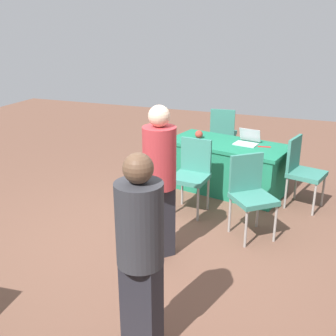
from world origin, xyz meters
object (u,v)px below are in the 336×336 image
at_px(table_foreground, 227,166).
at_px(yarn_ball, 199,134).
at_px(person_presenter, 160,176).
at_px(scissors_red, 264,147).
at_px(laptop_silver, 247,141).
at_px(chair_by_pillar, 251,191).
at_px(person_attendee_standing, 140,249).
at_px(chair_tucked_right, 223,131).
at_px(chair_aisle, 302,168).
at_px(chair_near_front, 192,171).

height_order(table_foreground, yarn_ball, yarn_ball).
distance_m(person_presenter, scissors_red, 2.18).
bearing_deg(person_presenter, laptop_silver, -149.65).
bearing_deg(chair_by_pillar, yarn_ball, -93.11).
height_order(person_presenter, person_attendee_standing, person_presenter).
bearing_deg(chair_tucked_right, person_attendee_standing, -89.43).
xyz_separation_m(chair_by_pillar, scissors_red, (0.04, -1.23, 0.18)).
relative_size(chair_tucked_right, chair_aisle, 1.02).
relative_size(chair_tucked_right, person_attendee_standing, 0.61).
distance_m(chair_near_front, chair_aisle, 1.48).
height_order(person_attendee_standing, yarn_ball, person_attendee_standing).
bearing_deg(laptop_silver, chair_near_front, 70.89).
xyz_separation_m(person_presenter, yarn_ball, (0.23, -2.15, -0.13)).
bearing_deg(person_presenter, person_attendee_standing, 60.28).
relative_size(chair_near_front, scissors_red, 5.36).
bearing_deg(table_foreground, chair_near_front, 72.75).
height_order(table_foreground, chair_aisle, chair_aisle).
distance_m(chair_by_pillar, person_attendee_standing, 2.19).
bearing_deg(person_presenter, yarn_ball, -129.92).
height_order(table_foreground, laptop_silver, laptop_silver).
distance_m(table_foreground, chair_tucked_right, 1.31).
bearing_deg(scissors_red, person_presenter, 59.25).
xyz_separation_m(chair_near_front, chair_aisle, (-1.33, -0.65, -0.01)).
xyz_separation_m(chair_near_front, person_presenter, (-0.02, 1.18, 0.36)).
bearing_deg(chair_near_front, chair_by_pillar, 159.33).
relative_size(chair_near_front, laptop_silver, 2.63).
xyz_separation_m(chair_by_pillar, person_presenter, (0.81, 0.80, 0.36)).
xyz_separation_m(table_foreground, chair_near_front, (0.27, 0.86, 0.19)).
xyz_separation_m(table_foreground, scissors_red, (-0.52, 0.02, 0.37)).
height_order(table_foreground, chair_near_front, chair_near_front).
height_order(chair_tucked_right, yarn_ball, chair_tucked_right).
distance_m(chair_aisle, laptop_silver, 0.87).
bearing_deg(yarn_ball, chair_near_front, 101.95).
height_order(chair_near_front, chair_by_pillar, chair_near_front).
bearing_deg(scissors_red, chair_tucked_right, -64.60).
bearing_deg(chair_aisle, person_attendee_standing, -0.98).
height_order(table_foreground, person_presenter, person_presenter).
bearing_deg(chair_aisle, table_foreground, -85.87).
bearing_deg(chair_tucked_right, yarn_ball, -100.95).
height_order(chair_tucked_right, person_attendee_standing, person_attendee_standing).
bearing_deg(chair_tucked_right, table_foreground, -79.15).
distance_m(laptop_silver, yarn_ball, 0.74).
xyz_separation_m(chair_tucked_right, person_presenter, (-0.12, 3.29, 0.35)).
distance_m(table_foreground, person_presenter, 2.13).
xyz_separation_m(chair_aisle, chair_by_pillar, (0.50, 1.04, 0.01)).
bearing_deg(table_foreground, chair_tucked_right, -73.47).
relative_size(table_foreground, person_attendee_standing, 1.16).
distance_m(chair_aisle, scissors_red, 0.60).
bearing_deg(person_presenter, table_foreground, -142.80).
distance_m(chair_aisle, person_attendee_standing, 3.31).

